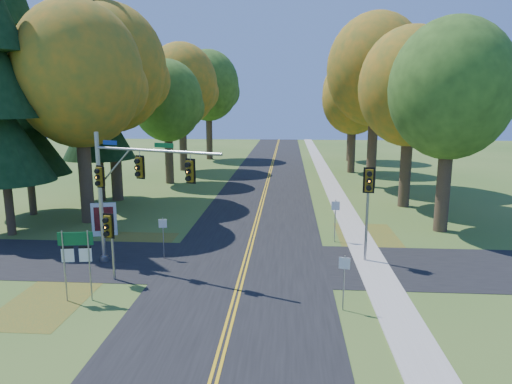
# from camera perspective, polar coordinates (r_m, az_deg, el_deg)

# --- Properties ---
(ground) EXTENTS (160.00, 160.00, 0.00)m
(ground) POSITION_cam_1_polar(r_m,az_deg,el_deg) (20.95, -1.84, -10.76)
(ground) COLOR #375A20
(ground) RESTS_ON ground
(road_main) EXTENTS (8.00, 160.00, 0.02)m
(road_main) POSITION_cam_1_polar(r_m,az_deg,el_deg) (20.95, -1.84, -10.73)
(road_main) COLOR black
(road_main) RESTS_ON ground
(road_cross) EXTENTS (60.00, 6.00, 0.02)m
(road_cross) POSITION_cam_1_polar(r_m,az_deg,el_deg) (22.81, -1.32, -8.88)
(road_cross) COLOR black
(road_cross) RESTS_ON ground
(centerline_left) EXTENTS (0.10, 160.00, 0.01)m
(centerline_left) POSITION_cam_1_polar(r_m,az_deg,el_deg) (20.95, -2.12, -10.69)
(centerline_left) COLOR gold
(centerline_left) RESTS_ON road_main
(centerline_right) EXTENTS (0.10, 160.00, 0.01)m
(centerline_right) POSITION_cam_1_polar(r_m,az_deg,el_deg) (20.93, -1.57, -10.70)
(centerline_right) COLOR gold
(centerline_right) RESTS_ON road_main
(sidewalk_east) EXTENTS (1.60, 160.00, 0.06)m
(sidewalk_east) POSITION_cam_1_polar(r_m,az_deg,el_deg) (21.25, 15.34, -10.75)
(sidewalk_east) COLOR #9E998E
(sidewalk_east) RESTS_ON ground
(leaf_patch_w_near) EXTENTS (4.00, 6.00, 0.00)m
(leaf_patch_w_near) POSITION_cam_1_polar(r_m,az_deg,el_deg) (26.04, -15.39, -6.73)
(leaf_patch_w_near) COLOR brown
(leaf_patch_w_near) RESTS_ON ground
(leaf_patch_e) EXTENTS (3.50, 8.00, 0.00)m
(leaf_patch_e) POSITION_cam_1_polar(r_m,az_deg,el_deg) (26.93, 14.14, -6.07)
(leaf_patch_e) COLOR brown
(leaf_patch_e) RESTS_ON ground
(leaf_patch_w_far) EXTENTS (3.00, 5.00, 0.00)m
(leaf_patch_w_far) POSITION_cam_1_polar(r_m,az_deg,el_deg) (20.46, -24.72, -12.36)
(leaf_patch_w_far) COLOR brown
(leaf_patch_w_far) RESTS_ON ground
(tree_w_a) EXTENTS (8.00, 8.00, 14.15)m
(tree_w_a) POSITION_cam_1_polar(r_m,az_deg,el_deg) (31.64, -21.14, 13.42)
(tree_w_a) COLOR #38281C
(tree_w_a) RESTS_ON ground
(tree_e_a) EXTENTS (7.20, 7.20, 12.73)m
(tree_e_a) POSITION_cam_1_polar(r_m,az_deg,el_deg) (29.70, 23.28, 11.63)
(tree_e_a) COLOR #38281C
(tree_e_a) RESTS_ON ground
(tree_w_b) EXTENTS (8.60, 8.60, 15.38)m
(tree_w_b) POSITION_cam_1_polar(r_m,az_deg,el_deg) (38.28, -17.59, 14.43)
(tree_w_b) COLOR #38281C
(tree_w_b) RESTS_ON ground
(tree_e_b) EXTENTS (7.60, 7.60, 13.33)m
(tree_e_b) POSITION_cam_1_polar(r_m,az_deg,el_deg) (36.06, 18.84, 12.26)
(tree_e_b) COLOR #38281C
(tree_e_b) RESTS_ON ground
(tree_w_c) EXTENTS (6.80, 6.80, 11.91)m
(tree_w_c) POSITION_cam_1_polar(r_m,az_deg,el_deg) (45.31, -10.95, 11.07)
(tree_w_c) COLOR #38281C
(tree_w_c) RESTS_ON ground
(tree_e_c) EXTENTS (8.80, 8.80, 15.79)m
(tree_e_c) POSITION_cam_1_polar(r_m,az_deg,el_deg) (43.84, 14.83, 14.47)
(tree_e_c) COLOR #38281C
(tree_e_c) RESTS_ON ground
(tree_w_d) EXTENTS (8.20, 8.20, 14.56)m
(tree_w_d) POSITION_cam_1_polar(r_m,az_deg,el_deg) (53.95, -9.22, 13.04)
(tree_w_d) COLOR #38281C
(tree_w_d) RESTS_ON ground
(tree_e_d) EXTENTS (7.00, 7.00, 12.32)m
(tree_e_d) POSITION_cam_1_polar(r_m,az_deg,el_deg) (52.71, 12.18, 11.31)
(tree_e_d) COLOR #38281C
(tree_e_d) RESTS_ON ground
(tree_w_e) EXTENTS (8.40, 8.40, 14.97)m
(tree_w_e) POSITION_cam_1_polar(r_m,az_deg,el_deg) (64.41, -5.90, 13.04)
(tree_w_e) COLOR #38281C
(tree_w_e) RESTS_ON ground
(tree_e_e) EXTENTS (7.80, 7.80, 13.74)m
(tree_e_e) POSITION_cam_1_polar(r_m,az_deg,el_deg) (63.50, 11.96, 12.10)
(tree_e_e) COLOR #38281C
(tree_e_e) RESTS_ON ground
(pine_b) EXTENTS (5.60, 5.60, 17.31)m
(pine_b) POSITION_cam_1_polar(r_m,az_deg,el_deg) (35.30, -27.16, 10.48)
(pine_b) COLOR #38281C
(pine_b) RESTS_ON ground
(pine_c) EXTENTS (5.60, 5.60, 20.56)m
(pine_c) POSITION_cam_1_polar(r_m,az_deg,el_deg) (38.45, -19.51, 13.29)
(pine_c) COLOR #38281C
(pine_c) RESTS_ON ground
(traffic_mast) EXTENTS (6.61, 2.88, 6.44)m
(traffic_mast) POSITION_cam_1_polar(r_m,az_deg,el_deg) (22.07, -15.87, 1.14)
(traffic_mast) COLOR #92949A
(traffic_mast) RESTS_ON ground
(east_signal_pole) EXTENTS (0.55, 0.64, 4.78)m
(east_signal_pole) POSITION_cam_1_polar(r_m,az_deg,el_deg) (22.63, 13.87, 0.13)
(east_signal_pole) COLOR gray
(east_signal_pole) RESTS_ON ground
(ped_signal_pole) EXTENTS (0.49, 0.57, 3.11)m
(ped_signal_pole) POSITION_cam_1_polar(r_m,az_deg,el_deg) (20.89, -17.88, -4.68)
(ped_signal_pole) COLOR gray
(ped_signal_pole) RESTS_ON ground
(route_sign_cluster) EXTENTS (1.35, 0.25, 2.92)m
(route_sign_cluster) POSITION_cam_1_polar(r_m,az_deg,el_deg) (19.39, -21.56, -6.93)
(route_sign_cluster) COLOR gray
(route_sign_cluster) RESTS_ON ground
(info_kiosk) EXTENTS (1.43, 0.60, 1.99)m
(info_kiosk) POSITION_cam_1_polar(r_m,az_deg,el_deg) (28.58, -18.45, -3.27)
(info_kiosk) COLOR silver
(info_kiosk) RESTS_ON ground
(reg_sign_e_north) EXTENTS (0.47, 0.07, 2.44)m
(reg_sign_e_north) POSITION_cam_1_polar(r_m,az_deg,el_deg) (26.14, 9.89, -2.63)
(reg_sign_e_north) COLOR gray
(reg_sign_e_north) RESTS_ON ground
(reg_sign_e_south) EXTENTS (0.41, 0.13, 2.19)m
(reg_sign_e_south) POSITION_cam_1_polar(r_m,az_deg,el_deg) (17.73, 10.96, -9.91)
(reg_sign_e_south) COLOR gray
(reg_sign_e_south) RESTS_ON ground
(reg_sign_w) EXTENTS (0.41, 0.08, 2.14)m
(reg_sign_w) POSITION_cam_1_polar(r_m,az_deg,el_deg) (23.47, -11.55, -4.78)
(reg_sign_w) COLOR gray
(reg_sign_w) RESTS_ON ground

